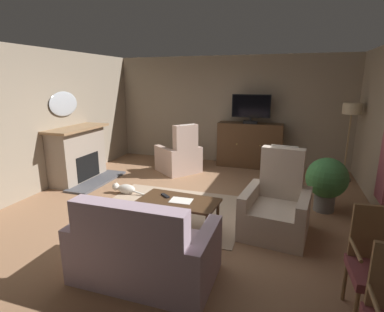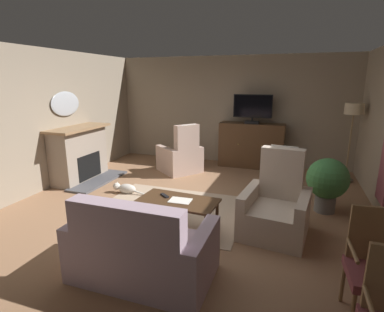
# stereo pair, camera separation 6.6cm
# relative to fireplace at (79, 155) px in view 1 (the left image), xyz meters

# --- Properties ---
(ground_plane) EXTENTS (6.51, 7.25, 0.04)m
(ground_plane) POSITION_rel_fireplace_xyz_m (2.67, -0.84, -0.57)
(ground_plane) COLOR #936B4C
(wall_back) EXTENTS (6.51, 0.10, 2.68)m
(wall_back) POSITION_rel_fireplace_xyz_m (2.67, 2.53, 0.79)
(wall_back) COLOR gray
(wall_back) RESTS_ON ground_plane
(wall_left) EXTENTS (0.10, 7.25, 2.68)m
(wall_left) POSITION_rel_fireplace_xyz_m (-0.33, -0.84, 0.79)
(wall_left) COLOR gray
(wall_left) RESTS_ON ground_plane
(rug_central) EXTENTS (2.39, 1.84, 0.01)m
(rug_central) POSITION_rel_fireplace_xyz_m (2.42, -0.82, -0.54)
(rug_central) COLOR tan
(rug_central) RESTS_ON ground_plane
(fireplace) EXTENTS (0.96, 1.48, 1.15)m
(fireplace) POSITION_rel_fireplace_xyz_m (0.00, 0.00, 0.00)
(fireplace) COLOR #4C4C51
(fireplace) RESTS_ON ground_plane
(wall_mirror_oval) EXTENTS (0.06, 0.81, 0.50)m
(wall_mirror_oval) POSITION_rel_fireplace_xyz_m (-0.25, 0.00, 1.07)
(wall_mirror_oval) COLOR #B2B7BF
(tv_cabinet) EXTENTS (1.54, 0.47, 1.09)m
(tv_cabinet) POSITION_rel_fireplace_xyz_m (3.29, 2.18, -0.03)
(tv_cabinet) COLOR #352315
(tv_cabinet) RESTS_ON ground_plane
(television) EXTENTS (0.90, 0.20, 0.68)m
(television) POSITION_rel_fireplace_xyz_m (3.29, 2.13, 0.90)
(television) COLOR black
(television) RESTS_ON tv_cabinet
(coffee_table) EXTENTS (1.13, 0.63, 0.48)m
(coffee_table) POSITION_rel_fireplace_xyz_m (2.81, -1.46, -0.12)
(coffee_table) COLOR #422B19
(coffee_table) RESTS_ON ground_plane
(tv_remote) EXTENTS (0.16, 0.14, 0.02)m
(tv_remote) POSITION_rel_fireplace_xyz_m (2.58, -1.40, -0.06)
(tv_remote) COLOR black
(tv_remote) RESTS_ON coffee_table
(folded_newspaper) EXTENTS (0.31, 0.23, 0.01)m
(folded_newspaper) POSITION_rel_fireplace_xyz_m (2.85, -1.48, -0.07)
(folded_newspaper) COLOR silver
(folded_newspaper) RESTS_ON coffee_table
(sofa_floral) EXTENTS (1.49, 0.86, 0.96)m
(sofa_floral) POSITION_rel_fireplace_xyz_m (2.81, -2.55, -0.23)
(sofa_floral) COLOR #AD93A3
(sofa_floral) RESTS_ON ground_plane
(armchair_angled_to_table) EXTENTS (0.96, 0.99, 1.18)m
(armchair_angled_to_table) POSITION_rel_fireplace_xyz_m (4.10, -1.04, -0.20)
(armchair_angled_to_table) COLOR #C6B29E
(armchair_angled_to_table) RESTS_ON ground_plane
(armchair_by_fireplace) EXTENTS (1.16, 1.16, 1.16)m
(armchair_by_fireplace) POSITION_rel_fireplace_xyz_m (1.81, 1.23, -0.20)
(armchair_by_fireplace) COLOR #BC9E8E
(armchair_by_fireplace) RESTS_ON ground_plane
(side_chair_tucked_against_wall) EXTENTS (0.49, 0.50, 1.01)m
(side_chair_tucked_against_wall) POSITION_rel_fireplace_xyz_m (5.02, -2.37, -0.02)
(side_chair_tucked_against_wall) COLOR brown
(side_chair_tucked_against_wall) RESTS_ON ground_plane
(potted_plant_on_hearth_side) EXTENTS (0.65, 0.65, 0.89)m
(potted_plant_on_hearth_side) POSITION_rel_fireplace_xyz_m (4.82, -0.05, -0.03)
(potted_plant_on_hearth_side) COLOR slate
(potted_plant_on_hearth_side) RESTS_ON ground_plane
(cat) EXTENTS (0.67, 0.21, 0.21)m
(cat) POSITION_rel_fireplace_xyz_m (1.31, -0.41, -0.45)
(cat) COLOR beige
(cat) RESTS_ON ground_plane
(floor_lamp) EXTENTS (0.36, 0.36, 1.64)m
(floor_lamp) POSITION_rel_fireplace_xyz_m (5.37, 1.75, 0.77)
(floor_lamp) COLOR #4C4233
(floor_lamp) RESTS_ON ground_plane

